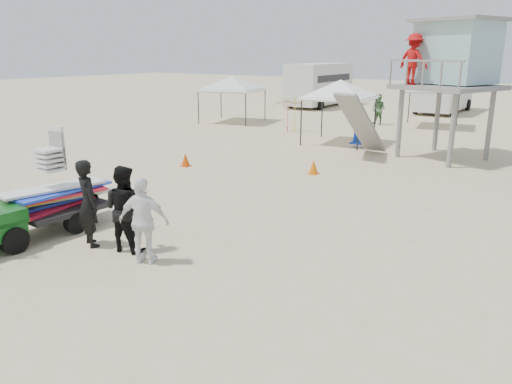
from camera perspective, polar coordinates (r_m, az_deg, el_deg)
The scene contains 17 objects.
ground at distance 9.06m, azimuth -13.72°, elevation -11.76°, with size 140.00×140.00×0.00m, color beige.
surf_trailer at distance 12.75m, azimuth -21.67°, elevation -0.10°, with size 1.45×2.55×2.16m.
man_left at distance 11.36m, azimuth -18.61°, elevation -1.23°, with size 0.70×0.46×1.92m, color black.
man_mid at distance 10.88m, azimuth -14.82°, elevation -1.83°, with size 0.90×0.70×1.86m, color black.
man_right at distance 10.13m, azimuth -12.69°, elevation -3.26°, with size 1.04×0.43×1.77m, color white.
lifeguard_tower at distance 21.11m, azimuth 21.20°, elevation 14.08°, with size 4.21×4.21×5.21m.
canopy_white_a at distance 23.37m, azimuth 9.63°, elevation 12.19°, with size 3.10×3.10×3.31m.
canopy_white_b at distance 30.45m, azimuth -2.74°, elevation 12.83°, with size 3.79×3.79×3.13m.
canopy_white_c at distance 29.94m, azimuth 19.62°, elevation 12.15°, with size 3.35×3.35×3.25m.
umbrella_a at distance 26.73m, azimuth 3.61°, elevation 8.67°, with size 1.84×1.87×1.69m, color #B53713.
umbrella_b at distance 26.81m, azimuth 4.47°, elevation 8.90°, with size 2.06×2.10×1.89m, color yellow.
cone_near at distance 18.75m, azimuth -8.07°, elevation 3.68°, with size 0.34×0.34×0.50m, color #DA4406.
cone_far at distance 17.48m, azimuth 6.59°, elevation 2.86°, with size 0.34×0.34×0.50m, color #EA6307.
beach_chair_a at distance 22.73m, azimuth 11.58°, elevation 5.78°, with size 0.55×0.58×0.64m.
rv_far_left at distance 39.70m, azimuth 7.25°, elevation 12.27°, with size 2.64×6.80×3.25m.
rv_mid_left at distance 37.93m, azimuth 20.74°, elevation 11.25°, with size 2.65×6.50×3.25m.
distant_beachgoers at distance 25.62m, azimuth 19.01°, elevation 7.55°, with size 11.67×11.01×1.77m.
Camera 1 is at (6.13, -5.25, 4.11)m, focal length 35.00 mm.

